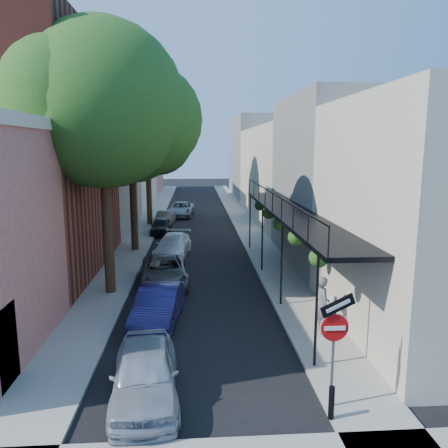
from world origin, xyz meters
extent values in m
plane|color=black|center=(0.00, 0.00, 0.00)|extent=(160.00, 160.00, 0.00)
cube|color=black|center=(0.00, 30.00, 0.01)|extent=(6.00, 64.00, 0.01)
cube|color=gray|center=(-4.00, 30.00, 0.06)|extent=(2.00, 64.00, 0.12)
cube|color=gray|center=(4.00, 30.00, 0.06)|extent=(2.00, 64.00, 0.12)
cube|color=beige|center=(-5.05, 2.50, 1.20)|extent=(0.10, 1.20, 2.20)
cube|color=gray|center=(-5.02, 14.00, 8.00)|extent=(0.06, 7.00, 4.00)
cube|color=gray|center=(-9.00, 26.00, 4.50)|extent=(8.00, 12.00, 9.00)
cube|color=beige|center=(-9.00, 40.00, 5.00)|extent=(8.00, 16.00, 10.00)
cube|color=tan|center=(-9.00, 54.00, 4.00)|extent=(8.00, 12.00, 8.00)
cube|color=gray|center=(9.00, 15.00, 4.50)|extent=(8.00, 10.00, 9.00)
cube|color=beige|center=(9.00, 30.00, 4.00)|extent=(8.00, 20.00, 8.00)
cube|color=gray|center=(9.00, 48.00, 5.00)|extent=(8.00, 16.00, 10.00)
cube|color=black|center=(4.20, 10.00, 3.50)|extent=(2.00, 16.00, 0.15)
cube|color=black|center=(3.25, 10.00, 4.38)|extent=(0.05, 16.00, 0.05)
cylinder|color=black|center=(3.30, 3.00, 1.81)|extent=(0.08, 0.08, 3.40)
cylinder|color=black|center=(3.30, 18.00, 1.81)|extent=(0.08, 0.08, 3.40)
sphere|color=#224F16|center=(3.60, 4.00, 3.05)|extent=(0.60, 0.60, 0.60)
sphere|color=#224F16|center=(3.60, 10.00, 3.05)|extent=(0.60, 0.60, 0.60)
sphere|color=#224F16|center=(3.60, 16.00, 3.05)|extent=(0.60, 0.60, 0.60)
cylinder|color=#595B60|center=(3.15, 1.00, 1.45)|extent=(0.07, 0.07, 2.90)
cylinder|color=red|center=(3.15, 0.96, 2.15)|extent=(0.66, 0.04, 0.66)
cube|color=white|center=(3.15, 0.93, 2.15)|extent=(0.50, 0.02, 0.10)
cylinder|color=white|center=(3.15, 0.98, 2.15)|extent=(0.70, 0.02, 0.70)
cube|color=black|center=(3.20, 0.95, 2.70)|extent=(0.89, 0.15, 0.58)
cube|color=white|center=(3.20, 0.92, 2.70)|extent=(0.60, 0.10, 0.31)
cylinder|color=black|center=(3.00, 0.50, 0.52)|extent=(0.14, 0.14, 0.80)
cylinder|color=black|center=(-3.80, 10.00, 3.50)|extent=(0.44, 0.44, 7.00)
sphere|color=#224F16|center=(-3.80, 10.00, 8.02)|extent=(6.80, 6.80, 6.80)
sphere|color=#224F16|center=(-2.10, 11.02, 7.52)|extent=(4.76, 4.76, 4.76)
cylinder|color=black|center=(-3.80, 18.00, 3.15)|extent=(0.44, 0.44, 6.30)
sphere|color=#224F16|center=(-3.80, 18.00, 7.20)|extent=(6.00, 6.00, 6.00)
sphere|color=#224F16|center=(-2.30, 18.90, 6.70)|extent=(4.20, 4.20, 4.20)
cylinder|color=black|center=(-3.80, 27.00, 3.67)|extent=(0.44, 0.44, 7.35)
sphere|color=#224F16|center=(-3.80, 27.00, 8.40)|extent=(7.00, 7.00, 7.00)
sphere|color=#224F16|center=(-2.05, 28.05, 7.90)|extent=(4.90, 4.90, 4.90)
imported|color=#999FA9|center=(-1.40, 1.81, 0.70)|extent=(1.99, 4.23, 1.40)
imported|color=#191749|center=(-1.46, 6.62, 0.67)|extent=(1.83, 4.20, 1.34)
imported|color=#53555A|center=(-1.54, 11.24, 0.63)|extent=(2.47, 4.71, 1.26)
imported|color=white|center=(-1.40, 16.53, 0.64)|extent=(2.34, 4.62, 1.29)
imported|color=black|center=(-2.60, 23.30, 0.59)|extent=(1.51, 3.52, 1.19)
imported|color=slate|center=(-2.60, 27.10, 0.57)|extent=(1.66, 3.59, 1.14)
imported|color=gray|center=(-1.40, 31.53, 0.67)|extent=(2.57, 4.94, 1.33)
imported|color=slate|center=(4.17, 5.25, 1.09)|extent=(0.48, 0.72, 1.95)
camera|label=1|loc=(-0.09, -8.50, 6.34)|focal=35.00mm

